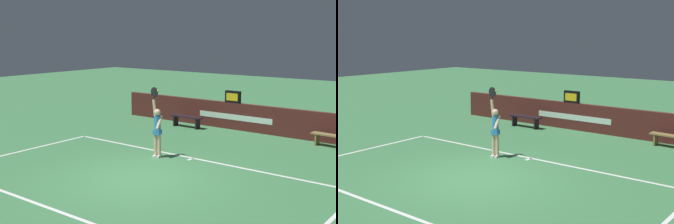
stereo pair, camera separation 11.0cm
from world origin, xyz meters
TOP-DOWN VIEW (x-y plane):
  - ground_plane at (0.00, 0.00)m, footprint 60.00×60.00m
  - court_lines at (0.00, -0.08)m, footprint 10.77×5.82m
  - back_wall at (-0.00, 7.63)m, footprint 14.10×0.21m
  - speed_display at (-1.28, 7.63)m, footprint 0.70×0.17m
  - tennis_player at (-1.04, 2.14)m, footprint 0.46×0.39m
  - tennis_ball at (-0.90, 2.03)m, footprint 0.07×0.07m
  - courtside_bench_near at (-3.06, 6.70)m, footprint 1.55×0.37m
  - courtside_bench_far at (3.27, 7.01)m, footprint 1.67×0.48m

SIDE VIEW (x-z plane):
  - ground_plane at x=0.00m, z-range 0.00..0.00m
  - court_lines at x=0.00m, z-range 0.00..0.00m
  - courtside_bench_far at x=3.27m, z-range 0.13..0.60m
  - courtside_bench_near at x=-3.06m, z-range 0.13..0.64m
  - back_wall at x=0.00m, z-range 0.00..1.16m
  - tennis_player at x=-1.04m, z-range -0.21..2.17m
  - speed_display at x=-1.28m, z-range 1.16..1.67m
  - tennis_ball at x=-0.90m, z-range 2.23..2.30m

